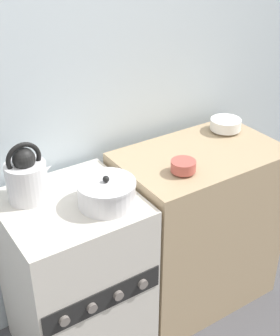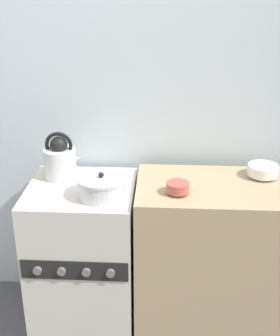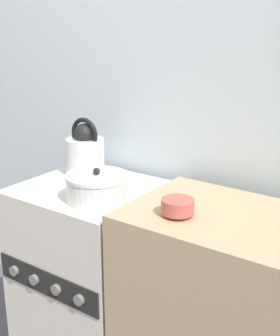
{
  "view_description": "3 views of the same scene",
  "coord_description": "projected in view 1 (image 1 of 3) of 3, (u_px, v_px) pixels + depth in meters",
  "views": [
    {
      "loc": [
        -0.64,
        -1.26,
        1.98
      ],
      "look_at": [
        0.34,
        0.25,
        0.95
      ],
      "focal_mm": 50.0,
      "sensor_mm": 36.0,
      "label": 1
    },
    {
      "loc": [
        0.44,
        -1.93,
        1.96
      ],
      "look_at": [
        0.32,
        0.26,
        1.0
      ],
      "focal_mm": 50.0,
      "sensor_mm": 36.0,
      "label": 2
    },
    {
      "loc": [
        1.26,
        -1.13,
        1.56
      ],
      "look_at": [
        0.24,
        0.31,
        0.99
      ],
      "focal_mm": 50.0,
      "sensor_mm": 36.0,
      "label": 3
    }
  ],
  "objects": [
    {
      "name": "cooking_pot",
      "position": [
        107.0,
        193.0,
        1.93
      ],
      "size": [
        0.25,
        0.25,
        0.14
      ],
      "color": "silver",
      "rests_on": "stove"
    },
    {
      "name": "counter",
      "position": [
        196.0,
        228.0,
        2.5
      ],
      "size": [
        0.81,
        0.51,
        0.91
      ],
      "color": "tan",
      "rests_on": "ground_plane"
    },
    {
      "name": "small_ceramic_bowl",
      "position": [
        183.0,
        166.0,
        2.08
      ],
      "size": [
        0.11,
        0.11,
        0.06
      ],
      "color": "#B75147",
      "rests_on": "counter"
    },
    {
      "name": "wall_back",
      "position": [
        28.0,
        93.0,
        2.03
      ],
      "size": [
        7.0,
        0.06,
        2.5
      ],
      "color": "silver",
      "rests_on": "ground_plane"
    },
    {
      "name": "enamel_bowl",
      "position": [
        226.0,
        124.0,
        2.46
      ],
      "size": [
        0.16,
        0.16,
        0.07
      ],
      "color": "white",
      "rests_on": "counter"
    },
    {
      "name": "kettle",
      "position": [
        27.0,
        177.0,
        1.94
      ],
      "size": [
        0.21,
        0.17,
        0.27
      ],
      "color": "silver",
      "rests_on": "stove"
    },
    {
      "name": "stove",
      "position": [
        76.0,
        280.0,
        2.18
      ],
      "size": [
        0.57,
        0.57,
        0.87
      ],
      "color": "beige",
      "rests_on": "ground_plane"
    }
  ]
}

